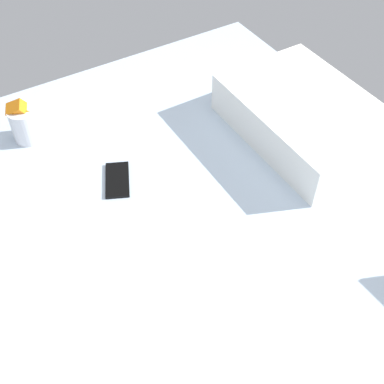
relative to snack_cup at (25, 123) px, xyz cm
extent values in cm
cube|color=silver|center=(64.65, 27.78, -14.96)|extent=(180.00, 140.00, 18.00)
cylinder|color=silver|center=(0.19, 0.09, -0.46)|extent=(9.00, 9.00, 11.00)
cube|color=blue|center=(-0.65, -1.08, -2.46)|extent=(6.46, 6.54, 6.77)
cube|color=orange|center=(-1.03, -0.70, 0.15)|extent=(6.40, 5.59, 4.92)
cube|color=orange|center=(0.22, 1.91, 2.77)|extent=(6.19, 5.53, 5.76)
cube|color=orange|center=(-0.76, -1.02, 5.38)|extent=(6.74, 7.45, 6.53)
cube|color=black|center=(31.67, 15.87, -5.56)|extent=(15.56, 12.04, 0.80)
cube|color=white|center=(42.81, 75.78, 0.54)|extent=(52.00, 36.00, 13.00)
camera|label=1|loc=(130.83, -18.34, 101.00)|focal=47.57mm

